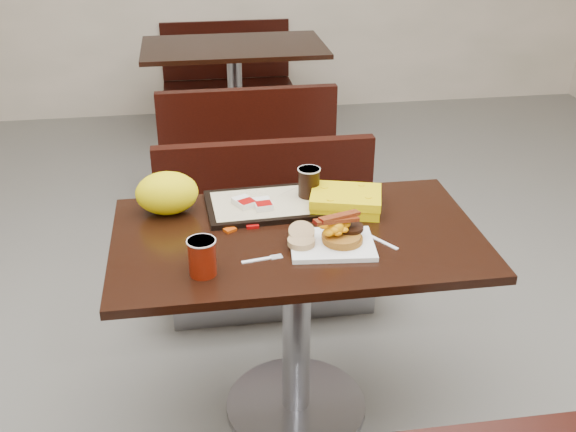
{
  "coord_description": "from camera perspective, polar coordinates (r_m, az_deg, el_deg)",
  "views": [
    {
      "loc": [
        -0.32,
        -1.94,
        1.84
      ],
      "look_at": [
        -0.03,
        -0.0,
        0.82
      ],
      "focal_mm": 43.05,
      "sensor_mm": 36.0,
      "label": 1
    }
  ],
  "objects": [
    {
      "name": "coffee_cup_far",
      "position": [
        2.45,
        1.74,
        2.8
      ],
      "size": [
        0.09,
        0.09,
        0.1
      ],
      "primitive_type": "cylinder",
      "rotation": [
        0.0,
        0.0,
        0.14
      ],
      "color": "black",
      "rests_on": "tray"
    },
    {
      "name": "hashbrown_sleeve_left",
      "position": [
        2.4,
        -3.64,
        1.14
      ],
      "size": [
        0.09,
        0.1,
        0.02
      ],
      "primitive_type": "cube",
      "rotation": [
        0.0,
        0.0,
        0.48
      ],
      "color": "silver",
      "rests_on": "tray"
    },
    {
      "name": "sausage_patty",
      "position": [
        2.2,
        5.2,
        -0.96
      ],
      "size": [
        0.09,
        0.09,
        0.01
      ],
      "primitive_type": "cylinder",
      "rotation": [
        0.0,
        0.0,
        0.09
      ],
      "color": "black",
      "rests_on": "pancake_stack"
    },
    {
      "name": "fork",
      "position": [
        2.11,
        -2.64,
        -3.66
      ],
      "size": [
        0.13,
        0.04,
        0.0
      ],
      "primitive_type": null,
      "rotation": [
        0.0,
        0.0,
        0.17
      ],
      "color": "white",
      "rests_on": "table_near"
    },
    {
      "name": "scrambled_eggs",
      "position": [
        2.15,
        3.97,
        -1.04
      ],
      "size": [
        0.1,
        0.09,
        0.05
      ],
      "primitive_type": "ellipsoid",
      "rotation": [
        0.0,
        0.0,
        -0.15
      ],
      "color": "orange",
      "rests_on": "pancake_stack"
    },
    {
      "name": "muffin_bottom",
      "position": [
        2.16,
        1.1,
        -2.15
      ],
      "size": [
        0.09,
        0.09,
        0.02
      ],
      "primitive_type": "cylinder",
      "rotation": [
        0.0,
        0.0,
        -0.05
      ],
      "color": "tan",
      "rests_on": "platter"
    },
    {
      "name": "coffee_cup_near",
      "position": [
        2.03,
        -7.1,
        -3.41
      ],
      "size": [
        0.08,
        0.08,
        0.11
      ],
      "primitive_type": "cylinder",
      "rotation": [
        0.0,
        0.0,
        0.02
      ],
      "color": "#951305",
      "rests_on": "table_near"
    },
    {
      "name": "condiment_syrup",
      "position": [
        2.28,
        -4.83,
        -1.13
      ],
      "size": [
        0.05,
        0.04,
        0.01
      ],
      "primitive_type": "cube",
      "rotation": [
        0.0,
        0.0,
        0.54
      ],
      "color": "#AC3807",
      "rests_on": "table_near"
    },
    {
      "name": "tray",
      "position": [
        2.42,
        -2.09,
        0.91
      ],
      "size": [
        0.4,
        0.3,
        0.02
      ],
      "primitive_type": "cube",
      "rotation": [
        0.0,
        0.0,
        0.05
      ],
      "color": "black",
      "rests_on": "table_near"
    },
    {
      "name": "clamshell",
      "position": [
        2.41,
        4.79,
        1.26
      ],
      "size": [
        0.28,
        0.24,
        0.07
      ],
      "primitive_type": "cube",
      "rotation": [
        0.0,
        0.0,
        -0.27
      ],
      "color": "#E3C303",
      "rests_on": "table_near"
    },
    {
      "name": "hashbrown_sleeve_right",
      "position": [
        2.38,
        -2.1,
        0.99
      ],
      "size": [
        0.07,
        0.09,
        0.02
      ],
      "primitive_type": "cube",
      "rotation": [
        0.0,
        0.0,
        0.11
      ],
      "color": "silver",
      "rests_on": "tray"
    },
    {
      "name": "condiment_ketchup",
      "position": [
        2.3,
        -2.96,
        -0.8
      ],
      "size": [
        0.04,
        0.03,
        0.01
      ],
      "primitive_type": "cube",
      "rotation": [
        0.0,
        0.0,
        0.02
      ],
      "color": "#8C0504",
      "rests_on": "table_near"
    },
    {
      "name": "pancake_stack",
      "position": [
        2.18,
        4.53,
        -1.77
      ],
      "size": [
        0.15,
        0.15,
        0.03
      ],
      "primitive_type": "cylinder",
      "rotation": [
        0.0,
        0.0,
        -0.17
      ],
      "color": "#A35E1B",
      "rests_on": "platter"
    },
    {
      "name": "knife",
      "position": [
        2.23,
        7.6,
        -2.03
      ],
      "size": [
        0.09,
        0.13,
        0.0
      ],
      "primitive_type": "cube",
      "rotation": [
        0.0,
        0.0,
        -0.99
      ],
      "color": "white",
      "rests_on": "table_near"
    },
    {
      "name": "muffin_top",
      "position": [
        2.19,
        1.12,
        -1.35
      ],
      "size": [
        0.09,
        0.09,
        0.05
      ],
      "primitive_type": "cylinder",
      "rotation": [
        0.38,
        0.0,
        -0.07
      ],
      "color": "tan",
      "rests_on": "platter"
    },
    {
      "name": "floor",
      "position": [
        2.7,
        0.66,
        -15.59
      ],
      "size": [
        6.0,
        7.0,
        0.01
      ],
      "primitive_type": "cube",
      "color": "gray",
      "rests_on": "ground"
    },
    {
      "name": "bench_far_s",
      "position": [
        4.13,
        -3.55,
        6.4
      ],
      "size": [
        1.0,
        0.46,
        0.72
      ],
      "primitive_type": null,
      "color": "black",
      "rests_on": "floor"
    },
    {
      "name": "table_near",
      "position": [
        2.46,
        0.7,
        -9.18
      ],
      "size": [
        1.2,
        0.7,
        0.75
      ],
      "primitive_type": null,
      "color": "black",
      "rests_on": "floor"
    },
    {
      "name": "platter",
      "position": [
        2.18,
        3.66,
        -2.36
      ],
      "size": [
        0.28,
        0.23,
        0.02
      ],
      "primitive_type": "cube",
      "rotation": [
        0.0,
        0.0,
        -0.1
      ],
      "color": "white",
      "rests_on": "table_near"
    },
    {
      "name": "table_far",
      "position": [
        4.79,
        -4.36,
        9.54
      ],
      "size": [
        1.2,
        0.7,
        0.75
      ],
      "primitive_type": null,
      "color": "black",
      "rests_on": "floor"
    },
    {
      "name": "bench_near_n",
      "position": [
        3.05,
        -1.41,
        -1.62
      ],
      "size": [
        1.0,
        0.46,
        0.72
      ],
      "primitive_type": null,
      "color": "black",
      "rests_on": "floor"
    },
    {
      "name": "bench_far_n",
      "position": [
        5.46,
        -4.98,
        11.61
      ],
      "size": [
        1.0,
        0.46,
        0.72
      ],
      "primitive_type": null,
      "color": "black",
      "rests_on": "floor"
    },
    {
      "name": "paper_bag",
      "position": [
        2.39,
        -9.97,
        1.89
      ],
      "size": [
        0.23,
        0.18,
        0.15
      ],
      "primitive_type": "ellipsoid",
      "rotation": [
        0.0,
        0.0,
        0.13
      ],
      "color": "#FCEA08",
      "rests_on": "table_near"
    },
    {
      "name": "bacon_strips",
      "position": [
        2.14,
        4.03,
        -0.28
      ],
      "size": [
        0.17,
        0.12,
        0.01
      ],
      "primitive_type": null,
      "rotation": [
        0.0,
        0.0,
        0.34
      ],
      "color": "#470505",
      "rests_on": "scrambled_eggs"
    }
  ]
}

